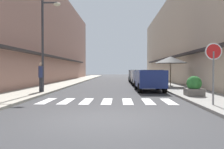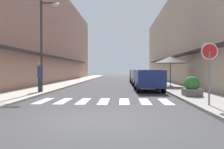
{
  "view_description": "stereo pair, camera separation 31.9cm",
  "coord_description": "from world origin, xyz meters",
  "px_view_note": "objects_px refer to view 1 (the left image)",
  "views": [
    {
      "loc": [
        0.55,
        -7.04,
        1.47
      ],
      "look_at": [
        -0.06,
        13.89,
        1.06
      ],
      "focal_mm": 38.38,
      "sensor_mm": 36.0,
      "label": 1
    },
    {
      "loc": [
        0.87,
        -7.02,
        1.47
      ],
      "look_at": [
        -0.06,
        13.89,
        1.06
      ],
      "focal_mm": 38.38,
      "sensor_mm": 36.0,
      "label": 2
    }
  ],
  "objects_px": {
    "parked_car_near": "(149,78)",
    "pedestrian_walking_near": "(41,76)",
    "parked_car_mid": "(141,76)",
    "round_street_sign": "(213,58)",
    "street_lamp": "(46,36)",
    "cafe_umbrella": "(170,60)",
    "planter_corner": "(194,87)",
    "parked_car_far": "(136,74)"
  },
  "relations": [
    {
      "from": "parked_car_far",
      "to": "round_street_sign",
      "type": "xyz_separation_m",
      "value": [
        1.54,
        -19.8,
        1.02
      ]
    },
    {
      "from": "round_street_sign",
      "to": "cafe_umbrella",
      "type": "bearing_deg",
      "value": 86.75
    },
    {
      "from": "parked_car_mid",
      "to": "cafe_umbrella",
      "type": "bearing_deg",
      "value": -57.26
    },
    {
      "from": "parked_car_mid",
      "to": "street_lamp",
      "type": "height_order",
      "value": "street_lamp"
    },
    {
      "from": "street_lamp",
      "to": "planter_corner",
      "type": "xyz_separation_m",
      "value": [
        8.43,
        -1.98,
        -2.94
      ]
    },
    {
      "from": "parked_car_near",
      "to": "parked_car_far",
      "type": "distance_m",
      "value": 12.56
    },
    {
      "from": "round_street_sign",
      "to": "planter_corner",
      "type": "xyz_separation_m",
      "value": [
        0.29,
        3.28,
        -1.35
      ]
    },
    {
      "from": "parked_car_near",
      "to": "pedestrian_walking_near",
      "type": "height_order",
      "value": "pedestrian_walking_near"
    },
    {
      "from": "parked_car_mid",
      "to": "planter_corner",
      "type": "height_order",
      "value": "parked_car_mid"
    },
    {
      "from": "parked_car_mid",
      "to": "parked_car_far",
      "type": "bearing_deg",
      "value": 90.0
    },
    {
      "from": "parked_car_mid",
      "to": "street_lamp",
      "type": "bearing_deg",
      "value": -127.79
    },
    {
      "from": "round_street_sign",
      "to": "pedestrian_walking_near",
      "type": "height_order",
      "value": "round_street_sign"
    },
    {
      "from": "parked_car_near",
      "to": "parked_car_far",
      "type": "height_order",
      "value": "same"
    },
    {
      "from": "street_lamp",
      "to": "cafe_umbrella",
      "type": "distance_m",
      "value": 10.23
    },
    {
      "from": "round_street_sign",
      "to": "parked_car_far",
      "type": "bearing_deg",
      "value": 94.46
    },
    {
      "from": "parked_car_near",
      "to": "parked_car_mid",
      "type": "bearing_deg",
      "value": 90.0
    },
    {
      "from": "round_street_sign",
      "to": "parked_car_near",
      "type": "bearing_deg",
      "value": 102.04
    },
    {
      "from": "parked_car_mid",
      "to": "planter_corner",
      "type": "xyz_separation_m",
      "value": [
        1.84,
        -10.49,
        -0.33
      ]
    },
    {
      "from": "street_lamp",
      "to": "round_street_sign",
      "type": "bearing_deg",
      "value": -32.89
    },
    {
      "from": "planter_corner",
      "to": "parked_car_near",
      "type": "bearing_deg",
      "value": 114.92
    },
    {
      "from": "street_lamp",
      "to": "pedestrian_walking_near",
      "type": "bearing_deg",
      "value": 170.77
    },
    {
      "from": "pedestrian_walking_near",
      "to": "planter_corner",
      "type": "bearing_deg",
      "value": -127.22
    },
    {
      "from": "parked_car_mid",
      "to": "round_street_sign",
      "type": "distance_m",
      "value": 13.9
    },
    {
      "from": "round_street_sign",
      "to": "street_lamp",
      "type": "height_order",
      "value": "street_lamp"
    },
    {
      "from": "parked_car_mid",
      "to": "planter_corner",
      "type": "bearing_deg",
      "value": -80.07
    },
    {
      "from": "parked_car_near",
      "to": "round_street_sign",
      "type": "distance_m",
      "value": 7.47
    },
    {
      "from": "parked_car_far",
      "to": "street_lamp",
      "type": "bearing_deg",
      "value": -114.41
    },
    {
      "from": "parked_car_far",
      "to": "parked_car_near",
      "type": "bearing_deg",
      "value": -90.0
    },
    {
      "from": "parked_car_mid",
      "to": "street_lamp",
      "type": "relative_size",
      "value": 0.79
    },
    {
      "from": "planter_corner",
      "to": "pedestrian_walking_near",
      "type": "xyz_separation_m",
      "value": [
        -8.73,
        2.03,
        0.49
      ]
    },
    {
      "from": "parked_car_near",
      "to": "parked_car_mid",
      "type": "height_order",
      "value": "same"
    },
    {
      "from": "street_lamp",
      "to": "cafe_umbrella",
      "type": "xyz_separation_m",
      "value": [
        8.73,
        5.18,
        -1.24
      ]
    },
    {
      "from": "parked_car_near",
      "to": "pedestrian_walking_near",
      "type": "distance_m",
      "value": 7.16
    },
    {
      "from": "planter_corner",
      "to": "pedestrian_walking_near",
      "type": "bearing_deg",
      "value": 166.91
    },
    {
      "from": "parked_car_mid",
      "to": "pedestrian_walking_near",
      "type": "distance_m",
      "value": 10.91
    },
    {
      "from": "parked_car_mid",
      "to": "cafe_umbrella",
      "type": "height_order",
      "value": "cafe_umbrella"
    },
    {
      "from": "parked_car_mid",
      "to": "parked_car_far",
      "type": "relative_size",
      "value": 0.98
    },
    {
      "from": "parked_car_far",
      "to": "planter_corner",
      "type": "relative_size",
      "value": 4.38
    },
    {
      "from": "street_lamp",
      "to": "parked_car_mid",
      "type": "bearing_deg",
      "value": 52.21
    },
    {
      "from": "parked_car_near",
      "to": "round_street_sign",
      "type": "relative_size",
      "value": 1.7
    },
    {
      "from": "parked_car_near",
      "to": "pedestrian_walking_near",
      "type": "xyz_separation_m",
      "value": [
        -6.89,
        -1.92,
        0.16
      ]
    },
    {
      "from": "planter_corner",
      "to": "parked_car_mid",
      "type": "bearing_deg",
      "value": 99.93
    }
  ]
}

